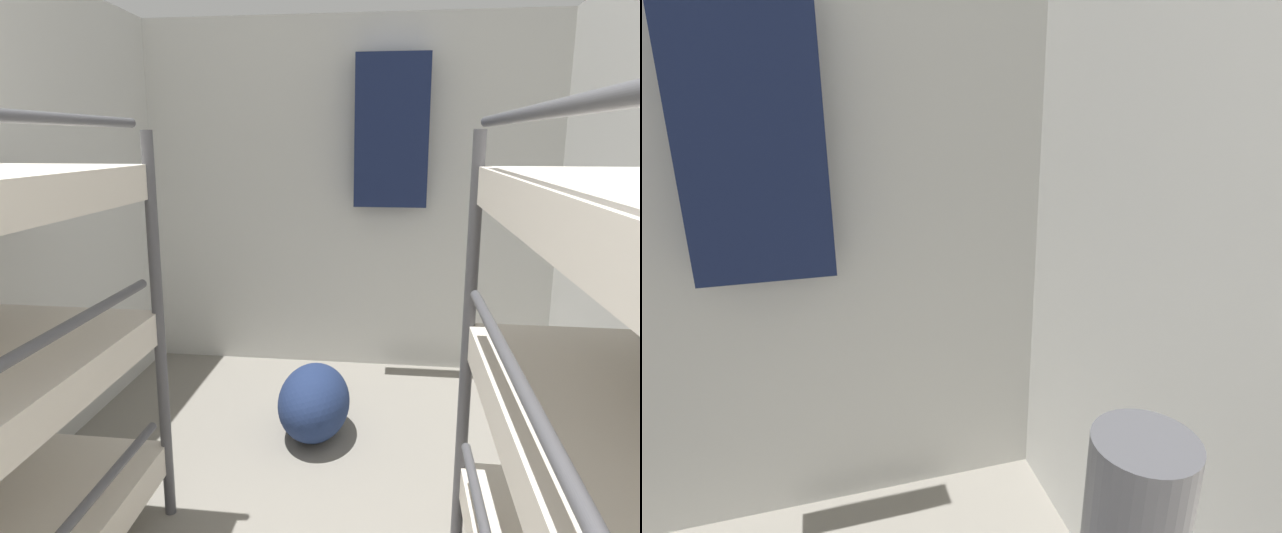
% 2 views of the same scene
% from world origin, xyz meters
% --- Properties ---
extents(wall_back, '(2.74, 0.06, 2.24)m').
position_xyz_m(wall_back, '(0.00, 4.06, 1.12)').
color(wall_back, silver).
rests_on(wall_back, ground_plane).
extents(duffel_bag, '(0.36, 0.54, 0.36)m').
position_xyz_m(duffel_bag, '(-0.08, 3.03, 0.18)').
color(duffel_bag, navy).
rests_on(duffel_bag, ground_plane).
extents(hanging_coat, '(0.44, 0.12, 0.90)m').
position_xyz_m(hanging_coat, '(0.27, 3.91, 1.54)').
color(hanging_coat, '#192347').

